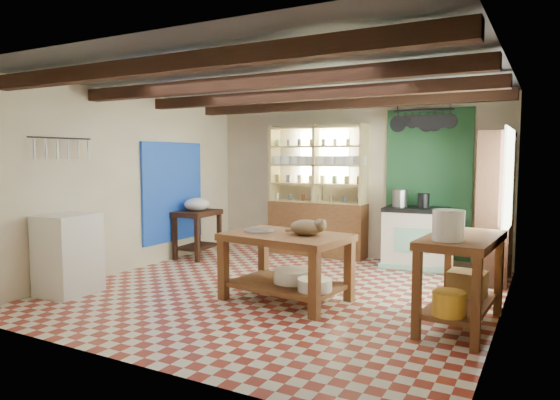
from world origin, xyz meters
The scene contains 30 objects.
floor centered at (0.00, 0.00, -0.01)m, with size 5.00×5.00×0.02m, color maroon.
ceiling centered at (0.00, 0.00, 2.60)m, with size 5.00×5.00×0.02m, color #47484C.
wall_back centered at (0.00, 2.50, 1.30)m, with size 5.00×0.04×2.60m, color beige.
wall_front centered at (0.00, -2.50, 1.30)m, with size 5.00×0.04×2.60m, color beige.
wall_left centered at (-2.50, 0.00, 1.30)m, with size 0.04×5.00×2.60m, color beige.
wall_right centered at (2.50, 0.00, 1.30)m, with size 0.04×5.00×2.60m, color beige.
ceiling_beams centered at (0.00, 0.00, 2.48)m, with size 5.00×3.80×0.15m, color black.
blue_wall_patch centered at (-2.47, 0.90, 1.10)m, with size 0.04×1.40×1.60m, color blue.
green_wall_patch centered at (1.25, 2.47, 1.25)m, with size 1.30×0.04×2.30m, color #20512D.
window_back centered at (-0.50, 2.48, 1.70)m, with size 0.90×0.02×0.80m, color white.
window_right centered at (2.48, 1.00, 1.40)m, with size 0.02×1.30×1.20m, color white.
utensil_rail centered at (-2.44, -1.20, 1.78)m, with size 0.06×0.90×0.28m, color black.
pot_rack centered at (1.25, 2.05, 2.18)m, with size 0.86×0.12×0.36m, color black.
shelving_unit centered at (-0.55, 2.31, 1.10)m, with size 1.70×0.34×2.20m, color #D9C17D.
tall_rack centered at (2.28, 1.80, 1.00)m, with size 0.40×0.86×2.00m, color black.
work_table centered at (0.25, -0.32, 0.39)m, with size 1.38×0.92×0.78m, color brown.
stove centered at (1.16, 2.15, 0.46)m, with size 0.93×0.63×0.91m, color white.
prep_table centered at (-2.20, 1.18, 0.39)m, with size 0.53×0.77×0.78m, color black.
white_cabinet centered at (-2.22, -1.33, 0.49)m, with size 0.54×0.65×0.98m, color white.
right_counter centered at (2.18, -0.30, 0.45)m, with size 0.63×1.26×0.90m, color brown.
cat centered at (0.51, -0.29, 0.87)m, with size 0.39×0.30×0.18m, color #8F7653.
steel_tray centered at (-0.10, -0.33, 0.79)m, with size 0.37×0.37×0.02m, color #94959B.
basin_large centered at (0.31, -0.27, 0.28)m, with size 0.43×0.43×0.15m, color white.
basin_small centered at (0.69, -0.47, 0.27)m, with size 0.38×0.38×0.13m, color white.
kettle_left centered at (0.91, 2.13, 1.04)m, with size 0.22×0.22×0.26m, color #94959B.
kettle_right centered at (1.26, 2.16, 1.02)m, with size 0.17×0.17×0.21m, color black.
enamel_bowl centered at (-2.20, 1.18, 0.89)m, with size 0.43×0.43×0.21m, color white.
white_bucket centered at (2.11, -0.64, 1.05)m, with size 0.28×0.28×0.28m, color white.
wicker_basket centered at (2.20, 0.00, 0.37)m, with size 0.36×0.29×0.25m, color olive.
yellow_tub centered at (2.15, -0.75, 0.35)m, with size 0.30×0.30×0.22m, color gold.
Camera 1 is at (2.92, -5.35, 1.67)m, focal length 32.00 mm.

